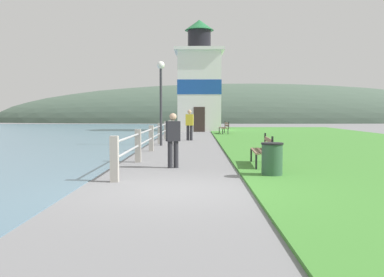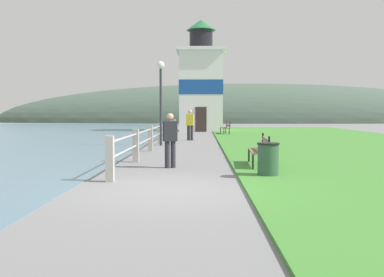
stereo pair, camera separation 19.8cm
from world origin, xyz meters
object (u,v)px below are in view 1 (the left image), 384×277
Objects in this scene: park_bench_midway at (225,127)px; trash_bin at (272,160)px; person_by_railing at (173,138)px; person_strolling at (190,124)px; lamp_post at (161,87)px; lighthouse at (199,84)px; park_bench_near at (263,149)px.

trash_bin is (-0.12, -20.05, -0.12)m from park_bench_midway.
person_by_railing reaches higher than park_bench_midway.
person_strolling is 11.85m from person_by_railing.
lamp_post reaches higher than park_bench_midway.
lighthouse is 16.15m from lamp_post.
person_by_railing is at bearing -174.27° from person_strolling.
person_strolling is (-2.38, -6.48, 0.39)m from park_bench_midway.
lighthouse is at bearing -82.98° from park_bench_near.
person_strolling is (-2.33, 11.69, 0.39)m from park_bench_near.
park_bench_midway is (0.05, 18.17, 0.00)m from park_bench_near.
person_by_railing is (-0.24, -11.85, -0.09)m from person_strolling.
lamp_post reaches higher than person_by_railing.
park_bench_near is 1.89m from trash_bin.
park_bench_near is 24.24m from lighthouse.
lighthouse is 5.98× the size of person_by_railing.
person_strolling is at bearing 65.73° from park_bench_midway.
park_bench_near is 1.08× the size of person_strolling.
park_bench_near is 18.17m from park_bench_midway.
park_bench_midway is 1.17× the size of person_strolling.
park_bench_near is at bearing -104.94° from person_by_railing.
lighthouse reaches higher than park_bench_midway.
person_strolling reaches higher than person_by_railing.
lamp_post is at bearing -96.62° from lighthouse.
park_bench_midway is 6.91m from person_strolling.
lamp_post is (-3.53, 9.82, 2.31)m from trash_bin.
lamp_post is (-1.03, 8.09, 1.90)m from person_by_railing.
lighthouse is (-1.79, 5.77, 3.39)m from park_bench_midway.
park_bench_midway is 18.51m from person_by_railing.
person_by_railing is 0.39× the size of lamp_post.
lamp_post is (-3.60, 7.94, 2.20)m from park_bench_near.
lighthouse is at bearing -76.84° from park_bench_midway.
lamp_post is at bearing 168.14° from person_strolling.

